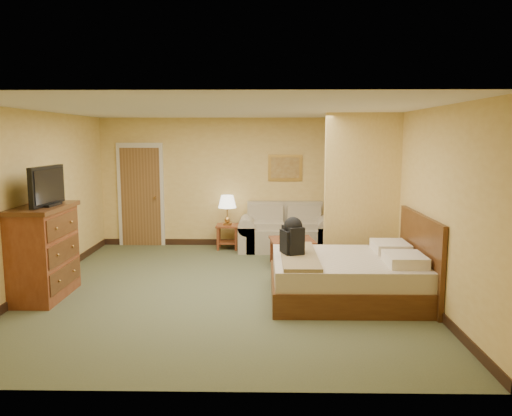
{
  "coord_description": "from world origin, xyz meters",
  "views": [
    {
      "loc": [
        0.58,
        -7.1,
        2.23
      ],
      "look_at": [
        0.44,
        0.6,
        1.12
      ],
      "focal_mm": 35.0,
      "sensor_mm": 36.0,
      "label": 1
    }
  ],
  "objects_px": {
    "loveseat": "(285,235)",
    "dresser": "(44,251)",
    "bed": "(354,276)",
    "coffee_table": "(292,247)"
  },
  "relations": [
    {
      "from": "loveseat",
      "to": "dresser",
      "type": "relative_size",
      "value": 1.42
    },
    {
      "from": "loveseat",
      "to": "bed",
      "type": "relative_size",
      "value": 0.86
    },
    {
      "from": "loveseat",
      "to": "bed",
      "type": "height_order",
      "value": "bed"
    },
    {
      "from": "coffee_table",
      "to": "bed",
      "type": "relative_size",
      "value": 0.38
    },
    {
      "from": "coffee_table",
      "to": "dresser",
      "type": "relative_size",
      "value": 0.63
    },
    {
      "from": "coffee_table",
      "to": "dresser",
      "type": "xyz_separation_m",
      "value": [
        -3.53,
        -1.76,
        0.31
      ]
    },
    {
      "from": "dresser",
      "to": "loveseat",
      "type": "bearing_deg",
      "value": 40.89
    },
    {
      "from": "coffee_table",
      "to": "bed",
      "type": "distance_m",
      "value": 1.9
    },
    {
      "from": "dresser",
      "to": "bed",
      "type": "distance_m",
      "value": 4.3
    },
    {
      "from": "bed",
      "to": "dresser",
      "type": "bearing_deg",
      "value": -179.71
    }
  ]
}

